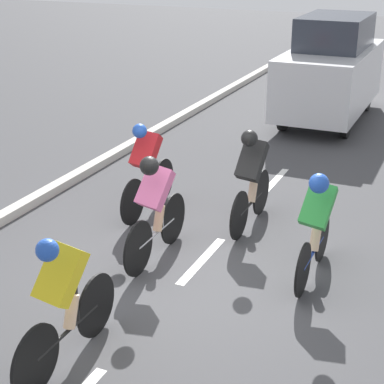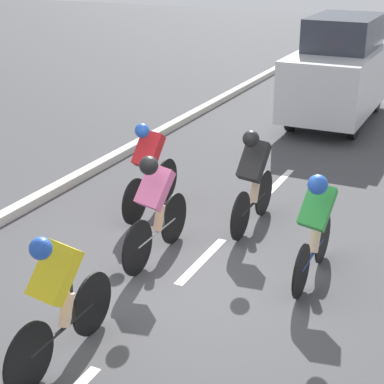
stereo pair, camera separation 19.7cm
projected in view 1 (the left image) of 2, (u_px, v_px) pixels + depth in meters
name	position (u px, v px, depth m)	size (l,w,h in m)	color
ground_plane	(185.00, 279.00, 7.98)	(60.00, 60.00, 0.00)	#424244
lane_stripe_mid	(202.00, 260.00, 8.43)	(0.12, 1.40, 0.01)	white
lane_stripe_far	(274.00, 181.00, 11.15)	(0.12, 1.40, 0.01)	white
curb	(6.00, 216.00, 9.62)	(0.20, 27.21, 0.14)	beige
cyclist_black	(251.00, 176.00, 9.09)	(0.37, 1.66, 1.55)	black
cyclist_green	(316.00, 222.00, 7.67)	(0.39, 1.63, 1.49)	black
cyclist_pink	(155.00, 204.00, 8.15)	(0.41, 1.72, 1.52)	black
cyclist_yellow	(63.00, 297.00, 6.09)	(0.41, 1.73, 1.51)	black
cyclist_red	(147.00, 166.00, 9.59)	(0.37, 1.69, 1.49)	black
support_car	(331.00, 70.00, 14.53)	(1.70, 4.03, 2.34)	black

